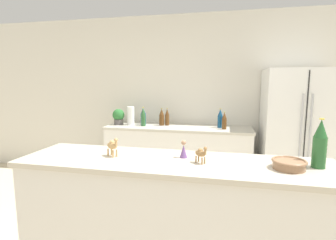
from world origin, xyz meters
TOP-DOWN VIEW (x-y plane):
  - wall_back at (0.00, 2.73)m, footprint 8.00×0.06m
  - back_counter at (-0.37, 2.40)m, footprint 2.13×0.63m
  - refrigerator at (1.23, 2.31)m, footprint 0.85×0.77m
  - bar_counter at (-0.02, 0.34)m, footprint 2.14×0.57m
  - potted_plant at (-1.29, 2.38)m, footprint 0.18×0.18m
  - paper_towel_roll at (-1.10, 2.39)m, footprint 0.11×0.11m
  - back_bottle_0 at (0.30, 2.32)m, footprint 0.07×0.07m
  - back_bottle_1 at (-0.63, 2.45)m, footprint 0.07×0.07m
  - back_bottle_2 at (-0.88, 2.33)m, footprint 0.07×0.07m
  - back_bottle_3 at (0.24, 2.43)m, footprint 0.07×0.07m
  - back_bottle_4 at (-0.55, 2.47)m, footprint 0.06×0.06m
  - back_bottle_5 at (-0.92, 2.44)m, footprint 0.08×0.08m
  - wine_bottle at (0.88, 0.38)m, footprint 0.08×0.08m
  - fruit_bowl at (0.70, 0.32)m, footprint 0.20×0.20m
  - camel_figurine at (0.16, 0.31)m, footprint 0.09×0.08m
  - camel_figurine_second at (-0.46, 0.34)m, footprint 0.11×0.09m
  - wise_man_figurine_crimson at (0.03, 0.42)m, footprint 0.05×0.05m

SIDE VIEW (x-z plane):
  - back_counter at x=-0.37m, z-range 0.00..0.89m
  - bar_counter at x=-0.02m, z-range 0.00..1.01m
  - refrigerator at x=1.23m, z-range 0.00..1.70m
  - back_bottle_0 at x=0.30m, z-range 0.88..1.12m
  - back_bottle_1 at x=-0.63m, z-range 0.88..1.14m
  - back_bottle_4 at x=-0.55m, z-range 0.88..1.14m
  - potted_plant at x=-1.29m, z-range 0.89..1.13m
  - back_bottle_5 at x=-0.92m, z-range 0.88..1.15m
  - back_bottle_3 at x=0.24m, z-range 0.88..1.15m
  - back_bottle_2 at x=-0.88m, z-range 0.88..1.16m
  - paper_towel_roll at x=-1.10m, z-range 0.88..1.16m
  - fruit_bowl at x=0.70m, z-range 1.01..1.07m
  - wise_man_figurine_crimson at x=0.03m, z-range 1.00..1.12m
  - camel_figurine at x=0.16m, z-range 1.01..1.13m
  - camel_figurine_second at x=-0.46m, z-range 1.02..1.16m
  - wine_bottle at x=0.88m, z-range 1.00..1.31m
  - wall_back at x=0.00m, z-range 0.00..2.55m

